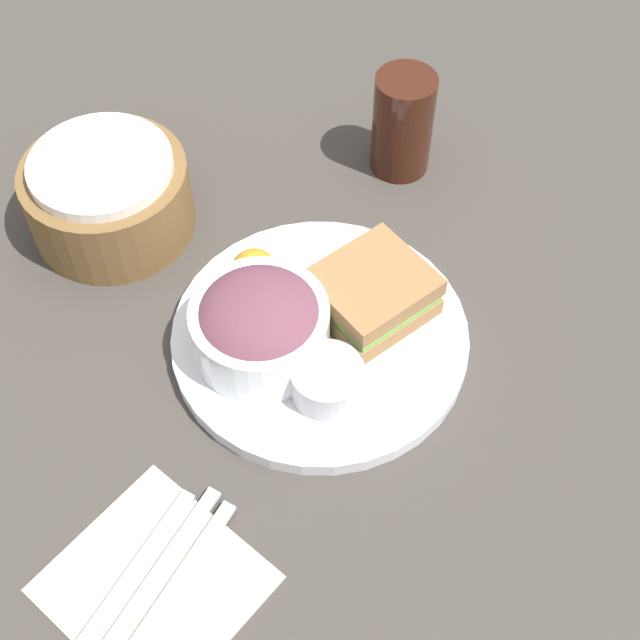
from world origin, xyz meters
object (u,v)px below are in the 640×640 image
salad_bowl (260,324)px  spoon (135,571)px  dressing_cup (327,380)px  fork (172,592)px  knife (153,581)px  drink_glass (403,124)px  bread_basket (108,195)px  sandwich (372,293)px  plate (320,337)px

salad_bowl → spoon: size_ratio=0.82×
dressing_cup → spoon: (-0.23, 0.01, -0.03)m
salad_bowl → fork: salad_bowl is taller
knife → drink_glass: bearing=-175.4°
salad_bowl → fork: (-0.22, -0.10, -0.05)m
dressing_cup → knife: bearing=-178.9°
bread_basket → knife: size_ratio=0.94×
dressing_cup → fork: 0.22m
bread_basket → sandwich: bearing=-74.9°
bread_basket → spoon: bearing=-129.8°
plate → knife: size_ratio=1.57×
plate → fork: size_ratio=1.65×
sandwich → salad_bowl: 0.11m
drink_glass → knife: drink_glass is taller
fork → knife: (-0.00, 0.02, 0.00)m
drink_glass → dressing_cup: bearing=-154.7°
sandwich → spoon: sandwich is taller
dressing_cup → spoon: bearing=176.6°
dressing_cup → drink_glass: drink_glass is taller
plate → sandwich: size_ratio=2.40×
sandwich → knife: (-0.32, -0.03, -0.03)m
knife → plate: bearing=180.0°
sandwich → dressing_cup: 0.10m
salad_bowl → drink_glass: bearing=11.3°
plate → sandwich: 0.07m
bread_basket → fork: size_ratio=0.98×
fork → spoon: 0.04m
drink_glass → knife: size_ratio=0.65×
plate → fork: 0.27m
plate → drink_glass: 0.26m
bread_basket → spoon: 0.39m
sandwich → salad_bowl: size_ratio=0.92×
salad_bowl → bread_basket: 0.23m
sandwich → drink_glass: 0.22m
plate → knife: bearing=-169.3°
spoon → fork: bearing=90.0°
plate → knife: (-0.27, -0.05, -0.00)m
spoon → salad_bowl: bearing=-174.7°
drink_glass → bread_basket: size_ratio=0.70×
salad_bowl → drink_glass: 0.30m
salad_bowl → bread_basket: (0.02, 0.23, -0.01)m
dressing_cup → bread_basket: (0.02, 0.31, 0.01)m
sandwich → drink_glass: size_ratio=1.00×
plate → sandwich: bearing=-20.0°
bread_basket → spoon: bread_basket is taller
drink_glass → spoon: (-0.52, -0.12, -0.05)m
plate → drink_glass: size_ratio=2.40×
plate → spoon: plate is taller
sandwich → dressing_cup: bearing=-164.6°
dressing_cup → fork: bearing=-174.3°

